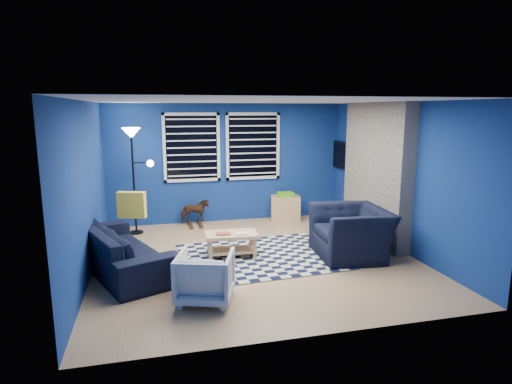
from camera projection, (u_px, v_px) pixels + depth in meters
floor at (256, 258)px, 6.93m from camera, size 5.00×5.00×0.00m
ceiling at (256, 101)px, 6.46m from camera, size 5.00×5.00×0.00m
wall_back at (228, 163)px, 9.08m from camera, size 5.00×0.00×5.00m
wall_left at (86, 189)px, 6.10m from camera, size 0.00×5.00×5.00m
wall_right at (398, 176)px, 7.28m from camera, size 0.00×5.00×5.00m
fireplace at (375, 175)px, 7.74m from camera, size 0.65×2.00×2.50m
window_left at (192, 148)px, 8.80m from camera, size 1.17×0.06×1.42m
window_right at (253, 146)px, 9.10m from camera, size 1.17×0.06×1.42m
tv at (344, 156)px, 9.15m from camera, size 0.07×1.00×0.58m
rug at (260, 257)px, 6.99m from camera, size 2.63×2.16×0.02m
sofa at (122, 248)px, 6.39m from camera, size 2.49×1.73×0.68m
armchair_big at (351, 232)px, 6.96m from camera, size 1.31×1.17×0.80m
armchair_bent at (205, 277)px, 5.34m from camera, size 0.86×0.87×0.63m
rocking_horse at (195, 211)px, 8.84m from camera, size 0.27×0.57×0.48m
coffee_table at (231, 240)px, 6.95m from camera, size 0.87×0.54×0.42m
cabinet at (285, 208)px, 9.31m from camera, size 0.70×0.55×0.61m
floor_lamp at (133, 147)px, 8.02m from camera, size 0.56×0.34×2.04m
throw_pillow at (132, 205)px, 6.78m from camera, size 0.46×0.26×0.42m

